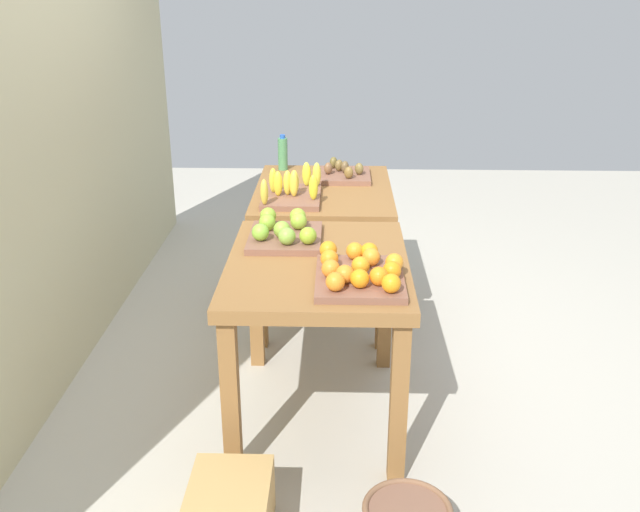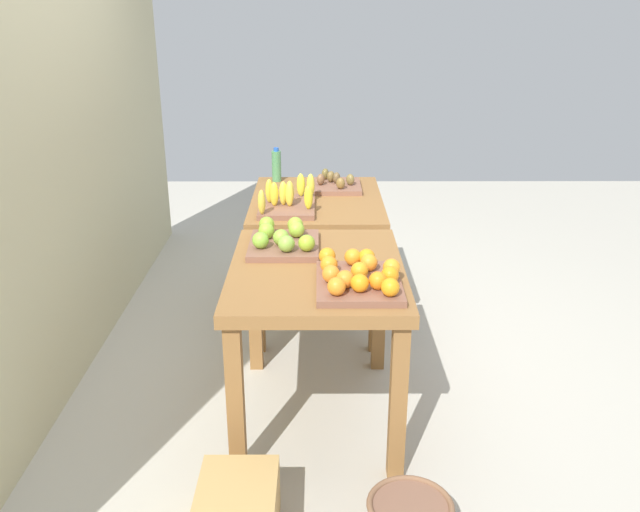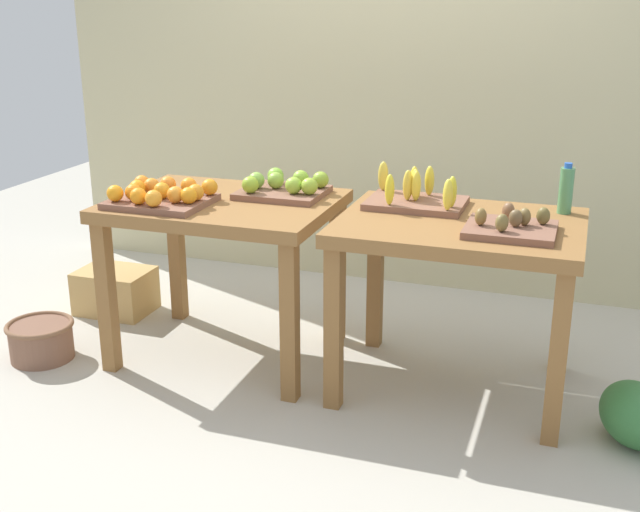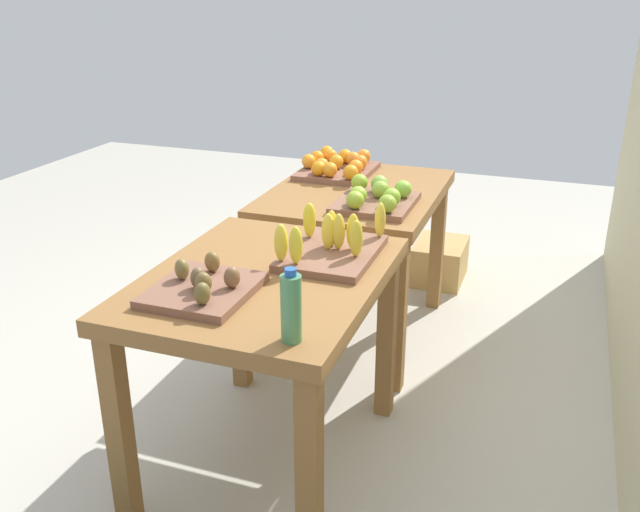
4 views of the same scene
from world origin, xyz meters
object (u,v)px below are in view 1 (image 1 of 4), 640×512
orange_bin (360,271)px  watermelon_pile (360,241)px  water_bottle (283,153)px  banana_crate (292,191)px  apple_bin (284,232)px  display_table_left (318,285)px  kiwi_bin (344,173)px  display_table_right (324,207)px

orange_bin → watermelon_pile: bearing=-1.9°
water_bottle → orange_bin: bearing=-165.7°
banana_crate → watermelon_pile: banana_crate is taller
orange_bin → apple_bin: size_ratio=1.10×
display_table_left → water_bottle: bearing=10.0°
kiwi_bin → water_bottle: water_bottle is taller
display_table_left → watermelon_pile: display_table_left is taller
apple_bin → display_table_left: bearing=-145.7°
apple_bin → water_bottle: 1.30m
display_table_left → display_table_right: (1.12, 0.00, 0.00)m
display_table_left → orange_bin: orange_bin is taller
orange_bin → apple_bin: apple_bin is taller
display_table_right → watermelon_pile: 1.10m
kiwi_bin → water_bottle: 0.44m
water_bottle → kiwi_bin: bearing=-116.1°
banana_crate → kiwi_bin: size_ratio=1.22×
banana_crate → kiwi_bin: (0.46, -0.29, -0.02)m
apple_bin → display_table_right: bearing=-10.7°
display_table_left → water_bottle: size_ratio=4.60×
water_bottle → banana_crate: bearing=-171.3°
display_table_right → banana_crate: 0.33m
display_table_left → orange_bin: size_ratio=2.27×
apple_bin → banana_crate: bearing=0.6°
apple_bin → banana_crate: (0.65, 0.01, 0.01)m
kiwi_bin → watermelon_pile: bearing=-11.3°
banana_crate → watermelon_pile: 1.42m
display_table_right → apple_bin: (-0.88, 0.17, 0.16)m
display_table_right → display_table_left: bearing=180.0°
orange_bin → water_bottle: water_bottle is taller
display_table_left → display_table_right: bearing=0.0°
water_bottle → display_table_right: bearing=-146.8°
orange_bin → banana_crate: 1.17m
display_table_right → apple_bin: size_ratio=2.49×
display_table_right → water_bottle: bearing=33.2°
apple_bin → kiwi_bin: 1.14m
orange_bin → watermelon_pile: (2.26, -0.08, -0.72)m
display_table_left → apple_bin: size_ratio=2.49×
display_table_right → orange_bin: 1.37m
display_table_left → apple_bin: apple_bin is taller
orange_bin → banana_crate: banana_crate is taller
display_table_right → water_bottle: water_bottle is taller
display_table_left → display_table_right: size_ratio=1.00×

